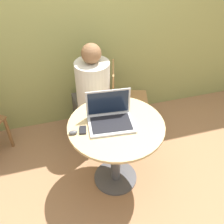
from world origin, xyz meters
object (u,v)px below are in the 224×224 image
cell_phone (83,130)px  person_seated (92,101)px  chair_empty (124,99)px  laptop (110,117)px

cell_phone → person_seated: 0.76m
cell_phone → chair_empty: (0.59, 0.68, -0.29)m
cell_phone → person_seated: bearing=72.1°
chair_empty → person_seated: (-0.36, 0.01, 0.05)m
laptop → cell_phone: bearing=-168.8°
person_seated → chair_empty: bearing=-0.8°
laptop → person_seated: size_ratio=0.34×
person_seated → laptop: bearing=-87.9°
laptop → cell_phone: laptop is taller
cell_phone → laptop: bearing=11.2°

